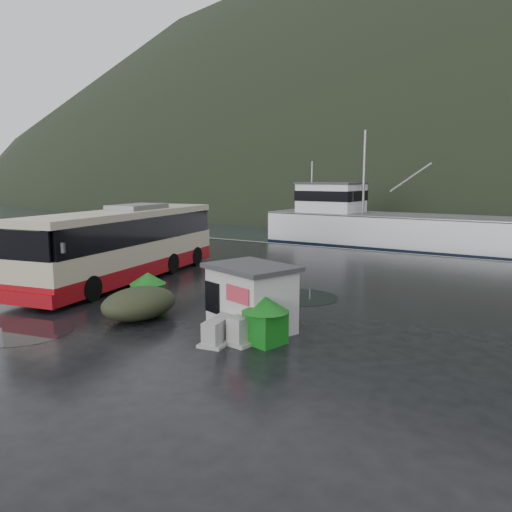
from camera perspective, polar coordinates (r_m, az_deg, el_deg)
The scene contains 14 objects.
ground at distance 21.41m, azimuth -13.21°, elevation -5.42°, with size 160.00×160.00×0.00m, color black.
harbor_water at distance 125.58m, azimuth 25.09°, elevation 5.71°, with size 300.00×180.00×0.02m, color black.
quay_edge at distance 37.98m, azimuth 8.56°, elevation 0.94°, with size 160.00×0.60×1.50m, color #999993.
coach_bus at distance 26.74m, azimuth -14.44°, elevation -2.61°, with size 3.35×13.62×3.86m, color #C8B497, non-canonical shape.
white_van at distance 28.78m, azimuth -18.20°, elevation -1.97°, with size 1.96×5.67×2.37m, color white, non-canonical shape.
waste_bin_left at distance 20.77m, azimuth -12.15°, elevation -5.82°, with size 1.05×1.05×1.46m, color #116416, non-canonical shape.
waste_bin_right at distance 16.12m, azimuth 1.07°, elevation -9.95°, with size 1.09×1.09×1.53m, color #116416, non-canonical shape.
dome_tent at distance 19.30m, azimuth -13.13°, elevation -6.99°, with size 2.16×3.03×1.19m, color #2B301C, non-canonical shape.
ticket_kiosk at distance 17.43m, azimuth -0.53°, elevation -8.49°, with size 2.94×2.23×2.30m, color beige, non-canonical shape.
jersey_barrier_a at distance 17.04m, azimuth -2.17°, elevation -8.90°, with size 0.73×1.46×0.73m, color #999993, non-canonical shape.
jersey_barrier_b at distance 16.28m, azimuth -4.27°, elevation -9.79°, with size 0.79×1.59×0.79m, color #999993, non-canonical shape.
jersey_barrier_c at distance 16.40m, azimuth -0.69°, elevation -9.62°, with size 0.89×1.78×0.89m, color #999993, non-canonical shape.
fishing_trawler at distance 45.81m, azimuth 15.69°, elevation 2.06°, with size 27.25×5.96×10.90m, color white, non-canonical shape.
puddles at distance 19.50m, azimuth -14.66°, elevation -6.87°, with size 11.59×15.72×0.01m.
Camera 1 is at (14.76, -14.61, 5.22)m, focal length 35.00 mm.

